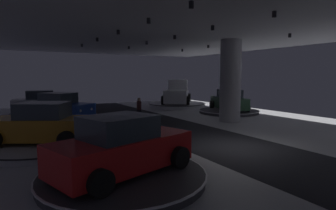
{
  "coord_description": "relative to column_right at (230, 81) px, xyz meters",
  "views": [
    {
      "loc": [
        -8.61,
        -8.99,
        3.13
      ],
      "look_at": [
        -0.38,
        5.31,
        1.4
      ],
      "focal_mm": 30.25,
      "sensor_mm": 36.0,
      "label": 1
    }
  ],
  "objects": [
    {
      "name": "ground",
      "position": [
        -4.62,
        -5.54,
        -2.77
      ],
      "size": [
        24.0,
        44.0,
        0.06
      ],
      "color": "#B2B2B7"
    },
    {
      "name": "ceiling_with_spotlights",
      "position": [
        -4.62,
        -5.54,
        2.8
      ],
      "size": [
        24.0,
        44.0,
        0.39
      ],
      "color": "silver"
    },
    {
      "name": "column_right",
      "position": [
        0.0,
        0.0,
        0.0
      ],
      "size": [
        1.42,
        1.42,
        5.5
      ],
      "color": "#ADADB2",
      "rests_on": "ground"
    },
    {
      "name": "display_platform_far_left",
      "position": [
        -10.26,
        4.4,
        -2.57
      ],
      "size": [
        4.94,
        4.94,
        0.33
      ],
      "color": "#333338",
      "rests_on": "ground"
    },
    {
      "name": "display_car_far_left",
      "position": [
        -10.28,
        4.43,
        -1.66
      ],
      "size": [
        3.9,
        4.46,
        1.71
      ],
      "color": "navy",
      "rests_on": "display_platform_far_left"
    },
    {
      "name": "display_platform_deep_left",
      "position": [
        -10.8,
        9.23,
        -2.6
      ],
      "size": [
        4.79,
        4.79,
        0.27
      ],
      "color": "#333338",
      "rests_on": "ground"
    },
    {
      "name": "display_car_deep_left",
      "position": [
        -10.83,
        9.23,
        -1.72
      ],
      "size": [
        4.39,
        2.64,
        1.71
      ],
      "color": "silver",
      "rests_on": "display_platform_deep_left"
    },
    {
      "name": "display_platform_far_right",
      "position": [
        2.85,
        3.26,
        -2.6
      ],
      "size": [
        4.95,
        4.95,
        0.26
      ],
      "color": "#333338",
      "rests_on": "ground"
    },
    {
      "name": "display_car_far_right",
      "position": [
        2.84,
        3.24,
        -1.73
      ],
      "size": [
        3.31,
        4.56,
        1.71
      ],
      "color": "#2D5638",
      "rests_on": "display_platform_far_right"
    },
    {
      "name": "display_platform_near_left",
      "position": [
        -10.33,
        -6.83,
        -2.6
      ],
      "size": [
        4.95,
        4.95,
        0.28
      ],
      "color": "#333338",
      "rests_on": "ground"
    },
    {
      "name": "display_car_near_left",
      "position": [
        -10.36,
        -6.84,
        -1.71
      ],
      "size": [
        4.54,
        3.16,
        1.71
      ],
      "color": "red",
      "rests_on": "display_platform_near_left"
    },
    {
      "name": "display_platform_deep_right",
      "position": [
        1.6,
        9.47,
        -2.54
      ],
      "size": [
        5.68,
        5.68,
        0.38
      ],
      "color": "silver",
      "rests_on": "ground"
    },
    {
      "name": "pickup_truck_deep_right",
      "position": [
        1.79,
        9.73,
        -1.44
      ],
      "size": [
        4.81,
        5.52,
        2.3
      ],
      "color": "silver",
      "rests_on": "display_platform_deep_right"
    },
    {
      "name": "display_platform_mid_left",
      "position": [
        -12.02,
        -1.57,
        -2.59
      ],
      "size": [
        4.99,
        4.99,
        0.29
      ],
      "color": "#B7B7BC",
      "rests_on": "ground"
    },
    {
      "name": "display_car_mid_left",
      "position": [
        -12.0,
        -1.59,
        -1.7
      ],
      "size": [
        4.54,
        3.68,
        1.71
      ],
      "color": "#B77519",
      "rests_on": "display_platform_mid_left"
    },
    {
      "name": "visitor_walking_near",
      "position": [
        -5.24,
        3.4,
        -1.84
      ],
      "size": [
        0.32,
        0.32,
        1.59
      ],
      "color": "black",
      "rests_on": "ground"
    },
    {
      "name": "stanchion_a",
      "position": [
        -8.33,
        -1.95,
        -2.38
      ],
      "size": [
        0.28,
        0.28,
        1.01
      ],
      "color": "#333338",
      "rests_on": "ground"
    }
  ]
}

